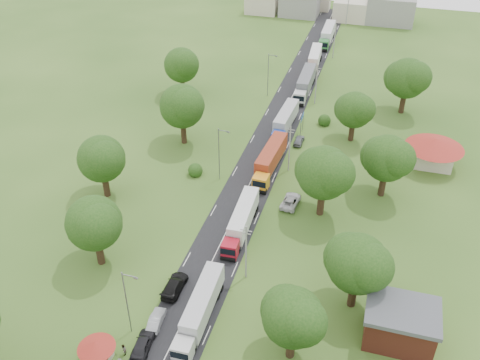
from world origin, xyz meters
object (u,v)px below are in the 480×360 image
at_px(truck_0, 200,309).
at_px(car_lane_mid, 156,320).
at_px(info_sign, 302,120).
at_px(car_lane_front, 143,344).
at_px(guard_booth, 97,349).

height_order(truck_0, car_lane_mid, truck_0).
height_order(info_sign, car_lane_mid, info_sign).
bearing_deg(car_lane_mid, car_lane_front, 83.96).
xyz_separation_m(truck_0, car_lane_mid, (-5.12, -2.09, -1.36)).
bearing_deg(truck_0, guard_booth, -135.73).
height_order(guard_booth, info_sign, info_sign).
height_order(car_lane_front, car_lane_mid, car_lane_front).
bearing_deg(car_lane_mid, info_sign, -104.84).
xyz_separation_m(guard_booth, car_lane_front, (4.20, 3.03, -1.34)).
bearing_deg(guard_booth, car_lane_front, 35.83).
relative_size(truck_0, car_lane_front, 2.89).
bearing_deg(info_sign, car_lane_front, -98.19).
bearing_deg(truck_0, car_lane_mid, -157.84).
bearing_deg(car_lane_front, truck_0, -136.23).
bearing_deg(car_lane_mid, truck_0, -163.88).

